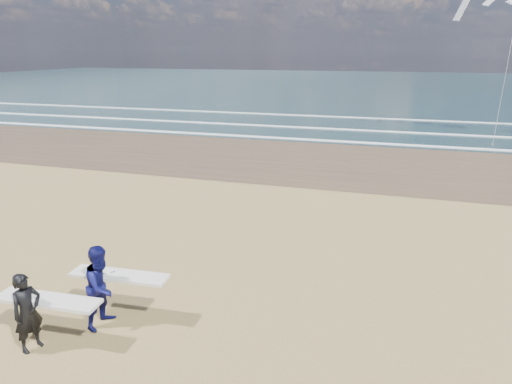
% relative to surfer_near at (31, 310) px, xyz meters
% --- Properties ---
extents(ocean, '(220.00, 100.00, 0.02)m').
position_rel_surfer_near_xyz_m(ocean, '(19.98, 72.40, -0.84)').
color(ocean, '#183136').
rests_on(ocean, ground).
extents(surfer_near, '(2.23, 1.02, 1.65)m').
position_rel_surfer_near_xyz_m(surfer_near, '(0.00, 0.00, 0.00)').
color(surfer_near, black).
rests_on(surfer_near, ground).
extents(surfer_far, '(2.23, 1.17, 1.84)m').
position_rel_surfer_near_xyz_m(surfer_far, '(0.87, 1.16, 0.08)').
color(surfer_far, '#0D0F4C').
rests_on(surfer_far, ground).
extents(kite_1, '(6.84, 4.85, 10.19)m').
position_rel_surfer_near_xyz_m(kite_1, '(13.33, 27.62, 5.16)').
color(kite_1, slate).
rests_on(kite_1, ground).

